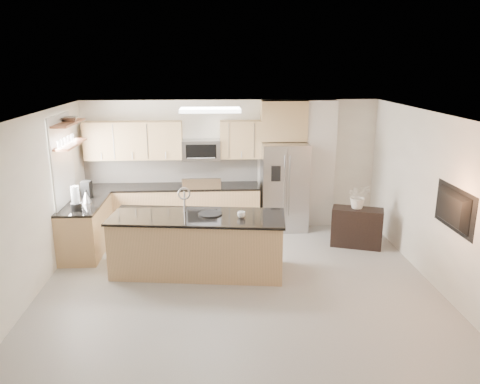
{
  "coord_description": "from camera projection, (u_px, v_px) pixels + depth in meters",
  "views": [
    {
      "loc": [
        -0.36,
        -6.24,
        3.32
      ],
      "look_at": [
        0.08,
        1.3,
        1.22
      ],
      "focal_mm": 35.0,
      "sensor_mm": 36.0,
      "label": 1
    }
  ],
  "objects": [
    {
      "name": "upper_cabinets",
      "position": [
        166.0,
        140.0,
        9.32
      ],
      "size": [
        3.5,
        0.33,
        0.75
      ],
      "color": "tan",
      "rests_on": "wall_back"
    },
    {
      "name": "bowl",
      "position": [
        69.0,
        118.0,
        8.08
      ],
      "size": [
        0.5,
        0.5,
        0.1
      ],
      "primitive_type": "imported",
      "rotation": [
        0.0,
        0.0,
        0.33
      ],
      "color": "#A7A7AA",
      "rests_on": "shelf_upper"
    },
    {
      "name": "wall_left",
      "position": [
        21.0,
        216.0,
        6.39
      ],
      "size": [
        0.02,
        6.5,
        2.6
      ],
      "primitive_type": "cube",
      "color": "white",
      "rests_on": "floor"
    },
    {
      "name": "platter",
      "position": [
        210.0,
        214.0,
        7.51
      ],
      "size": [
        0.49,
        0.49,
        0.02
      ],
      "primitive_type": "cylinder",
      "rotation": [
        0.0,
        0.0,
        0.37
      ],
      "color": "black",
      "rests_on": "island"
    },
    {
      "name": "flower_vase",
      "position": [
        359.0,
        190.0,
        8.53
      ],
      "size": [
        0.71,
        0.64,
        0.69
      ],
      "primitive_type": "imported",
      "rotation": [
        0.0,
        0.0,
        0.19
      ],
      "color": "silver",
      "rests_on": "credenza"
    },
    {
      "name": "cup",
      "position": [
        241.0,
        215.0,
        7.35
      ],
      "size": [
        0.13,
        0.13,
        0.1
      ],
      "primitive_type": "imported",
      "rotation": [
        0.0,
        0.0,
        -0.02
      ],
      "color": "white",
      "rests_on": "island"
    },
    {
      "name": "ceiling",
      "position": [
        240.0,
        119.0,
        6.21
      ],
      "size": [
        6.0,
        6.5,
        0.02
      ],
      "primitive_type": "cube",
      "color": "silver",
      "rests_on": "wall_back"
    },
    {
      "name": "microwave",
      "position": [
        201.0,
        150.0,
        9.37
      ],
      "size": [
        0.76,
        0.4,
        0.4
      ],
      "color": "#A7A7AA",
      "rests_on": "upper_cabinets"
    },
    {
      "name": "back_counter",
      "position": [
        172.0,
        207.0,
        9.53
      ],
      "size": [
        3.55,
        0.66,
        1.44
      ],
      "color": "tan",
      "rests_on": "floor"
    },
    {
      "name": "floor",
      "position": [
        240.0,
        295.0,
        6.91
      ],
      "size": [
        6.5,
        6.5,
        0.0
      ],
      "primitive_type": "plane",
      "color": "#A5A39D",
      "rests_on": "ground"
    },
    {
      "name": "wall_right",
      "position": [
        448.0,
        208.0,
        6.73
      ],
      "size": [
        0.02,
        6.5,
        2.6
      ],
      "primitive_type": "cube",
      "color": "white",
      "rests_on": "floor"
    },
    {
      "name": "shelf_lower",
      "position": [
        70.0,
        144.0,
        8.1
      ],
      "size": [
        0.3,
        1.2,
        0.04
      ],
      "primitive_type": "cube",
      "color": "brown",
      "rests_on": "wall_left"
    },
    {
      "name": "wall_front",
      "position": [
        265.0,
        348.0,
        3.43
      ],
      "size": [
        6.0,
        0.02,
        2.6
      ],
      "primitive_type": "cube",
      "color": "white",
      "rests_on": "floor"
    },
    {
      "name": "coffee_maker",
      "position": [
        87.0,
        190.0,
        8.58
      ],
      "size": [
        0.18,
        0.21,
        0.31
      ],
      "color": "black",
      "rests_on": "left_counter"
    },
    {
      "name": "kettle",
      "position": [
        86.0,
        197.0,
        8.28
      ],
      "size": [
        0.18,
        0.18,
        0.23
      ],
      "color": "#A7A7AA",
      "rests_on": "left_counter"
    },
    {
      "name": "blender",
      "position": [
        76.0,
        200.0,
        7.82
      ],
      "size": [
        0.18,
        0.18,
        0.42
      ],
      "color": "black",
      "rests_on": "left_counter"
    },
    {
      "name": "television",
      "position": [
        449.0,
        209.0,
        6.52
      ],
      "size": [
        0.14,
        1.08,
        0.62
      ],
      "primitive_type": "imported",
      "rotation": [
        0.0,
        0.0,
        1.57
      ],
      "color": "black",
      "rests_on": "wall_right"
    },
    {
      "name": "partition_column",
      "position": [
        319.0,
        164.0,
        9.64
      ],
      "size": [
        0.6,
        0.3,
        2.6
      ],
      "primitive_type": "cube",
      "color": "silver",
      "rests_on": "floor"
    },
    {
      "name": "refrigerator",
      "position": [
        284.0,
        186.0,
        9.49
      ],
      "size": [
        0.92,
        0.78,
        1.78
      ],
      "color": "#A7A7AA",
      "rests_on": "floor"
    },
    {
      "name": "credenza",
      "position": [
        357.0,
        227.0,
        8.67
      ],
      "size": [
        0.99,
        0.66,
        0.73
      ],
      "primitive_type": "cube",
      "rotation": [
        0.0,
        0.0,
        -0.33
      ],
      "color": "black",
      "rests_on": "floor"
    },
    {
      "name": "island",
      "position": [
        198.0,
        244.0,
        7.58
      ],
      "size": [
        2.89,
        1.34,
        1.39
      ],
      "rotation": [
        0.0,
        0.0,
        -0.12
      ],
      "color": "tan",
      "rests_on": "floor"
    },
    {
      "name": "ceiling_fixture",
      "position": [
        210.0,
        110.0,
        7.74
      ],
      "size": [
        1.0,
        0.5,
        0.06
      ],
      "primitive_type": "cube",
      "color": "white",
      "rests_on": "ceiling"
    },
    {
      "name": "wall_back",
      "position": [
        231.0,
        163.0,
        9.69
      ],
      "size": [
        6.0,
        0.02,
        2.6
      ],
      "primitive_type": "cube",
      "color": "white",
      "rests_on": "floor"
    },
    {
      "name": "window",
      "position": [
        62.0,
        163.0,
        8.08
      ],
      "size": [
        0.04,
        1.15,
        1.65
      ],
      "color": "white",
      "rests_on": "wall_left"
    },
    {
      "name": "shelf_upper",
      "position": [
        67.0,
        123.0,
        8.01
      ],
      "size": [
        0.3,
        1.2,
        0.04
      ],
      "primitive_type": "cube",
      "color": "brown",
      "rests_on": "wall_left"
    },
    {
      "name": "left_counter",
      "position": [
        86.0,
        227.0,
        8.42
      ],
      "size": [
        0.66,
        1.5,
        0.92
      ],
      "color": "tan",
      "rests_on": "floor"
    },
    {
      "name": "range",
      "position": [
        202.0,
        207.0,
        9.56
      ],
      "size": [
        0.76,
        0.64,
        1.14
      ],
      "color": "black",
      "rests_on": "floor"
    }
  ]
}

